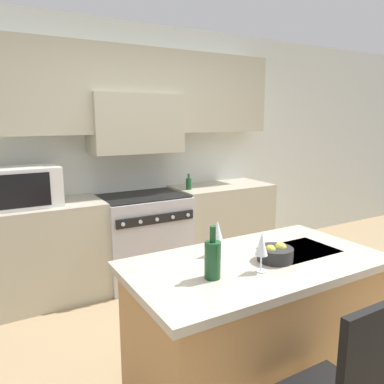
% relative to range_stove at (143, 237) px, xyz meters
% --- Properties ---
extents(ground_plane, '(10.00, 10.00, 0.00)m').
position_rel_range_stove_xyz_m(ground_plane, '(0.00, -1.86, -0.46)').
color(ground_plane, '#997F5B').
extents(back_cabinetry, '(10.00, 0.46, 2.70)m').
position_rel_range_stove_xyz_m(back_cabinetry, '(0.00, 0.28, 1.13)').
color(back_cabinetry, silver).
rests_on(back_cabinetry, ground_plane).
extents(back_counter, '(3.20, 0.62, 0.93)m').
position_rel_range_stove_xyz_m(back_counter, '(0.00, 0.02, 0.01)').
color(back_counter, '#B2AD93').
rests_on(back_counter, ground_plane).
extents(range_stove, '(0.89, 0.70, 0.91)m').
position_rel_range_stove_xyz_m(range_stove, '(0.00, 0.00, 0.00)').
color(range_stove, '#B7B7BC').
rests_on(range_stove, ground_plane).
extents(microwave, '(0.57, 0.43, 0.35)m').
position_rel_range_stove_xyz_m(microwave, '(-1.10, 0.02, 0.65)').
color(microwave, silver).
rests_on(microwave, back_counter).
extents(kitchen_island, '(1.51, 0.82, 0.90)m').
position_rel_range_stove_xyz_m(kitchen_island, '(-0.12, -1.98, -0.00)').
color(kitchen_island, '#B7844C').
rests_on(kitchen_island, ground_plane).
extents(wine_bottle, '(0.08, 0.08, 0.28)m').
position_rel_range_stove_xyz_m(wine_bottle, '(-0.47, -2.06, 0.55)').
color(wine_bottle, '#194723').
rests_on(wine_bottle, kitchen_island).
extents(wine_glass_near, '(0.07, 0.07, 0.21)m').
position_rel_range_stove_xyz_m(wine_glass_near, '(-0.21, -2.12, 0.59)').
color(wine_glass_near, white).
rests_on(wine_glass_near, kitchen_island).
extents(wine_glass_far, '(0.07, 0.07, 0.21)m').
position_rel_range_stove_xyz_m(wine_glass_far, '(-0.27, -1.80, 0.59)').
color(wine_glass_far, white).
rests_on(wine_glass_far, kitchen_island).
extents(fruit_bowl, '(0.20, 0.20, 0.10)m').
position_rel_range_stove_xyz_m(fruit_bowl, '(-0.03, -2.05, 0.49)').
color(fruit_bowl, black).
rests_on(fruit_bowl, kitchen_island).
extents(oil_bottle_on_counter, '(0.06, 0.06, 0.17)m').
position_rel_range_stove_xyz_m(oil_bottle_on_counter, '(0.55, -0.01, 0.54)').
color(oil_bottle_on_counter, '#194723').
rests_on(oil_bottle_on_counter, back_counter).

